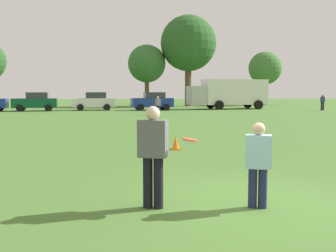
# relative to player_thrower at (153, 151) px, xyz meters

# --- Properties ---
(ground_plane) EXTENTS (169.44, 169.44, 0.00)m
(ground_plane) POSITION_rel_player_thrower_xyz_m (1.88, 0.00, -1.00)
(ground_plane) COLOR #47702D
(player_thrower) EXTENTS (0.55, 0.43, 1.76)m
(player_thrower) POSITION_rel_player_thrower_xyz_m (0.00, 0.00, 0.00)
(player_thrower) COLOR black
(player_thrower) RESTS_ON ground
(player_defender) EXTENTS (0.50, 0.38, 1.48)m
(player_defender) POSITION_rel_player_thrower_xyz_m (1.79, -0.26, -0.17)
(player_defender) COLOR #1E234C
(player_defender) RESTS_ON ground
(frisbee) EXTENTS (0.27, 0.27, 0.07)m
(frisbee) POSITION_rel_player_thrower_xyz_m (0.63, -0.08, 0.19)
(frisbee) COLOR #E54C33
(traffic_cone) EXTENTS (0.32, 0.32, 0.48)m
(traffic_cone) POSITION_rel_player_thrower_xyz_m (1.52, 6.58, -0.77)
(traffic_cone) COLOR #D8590C
(traffic_cone) RESTS_ON ground
(parked_car_mid_left) EXTENTS (4.32, 2.46, 1.82)m
(parked_car_mid_left) POSITION_rel_player_thrower_xyz_m (-7.86, 33.51, -0.07)
(parked_car_mid_left) COLOR #0C4C2D
(parked_car_mid_left) RESTS_ON ground
(parked_car_center) EXTENTS (4.32, 2.46, 1.82)m
(parked_car_center) POSITION_rel_player_thrower_xyz_m (-2.26, 34.14, -0.07)
(parked_car_center) COLOR silver
(parked_car_center) RESTS_ON ground
(parked_car_mid_right) EXTENTS (4.32, 2.46, 1.82)m
(parked_car_mid_right) POSITION_rel_player_thrower_xyz_m (3.64, 33.36, -0.07)
(parked_car_mid_right) COLOR navy
(parked_car_mid_right) RESTS_ON ground
(box_truck) EXTENTS (8.66, 3.41, 3.18)m
(box_truck) POSITION_rel_player_thrower_xyz_m (12.10, 34.64, 0.76)
(box_truck) COLOR white
(box_truck) RESTS_ON ground
(bystander_sideline_watcher) EXTENTS (0.48, 0.39, 1.52)m
(bystander_sideline_watcher) POSITION_rel_player_thrower_xyz_m (3.24, 25.59, -0.14)
(bystander_sideline_watcher) COLOR #1E234C
(bystander_sideline_watcher) RESTS_ON ground
(bystander_far_jogger) EXTENTS (0.51, 0.44, 1.60)m
(bystander_far_jogger) POSITION_rel_player_thrower_xyz_m (20.52, 30.27, -0.09)
(bystander_far_jogger) COLOR black
(bystander_far_jogger) RESTS_ON ground
(tree_center_elm) EXTENTS (4.80, 4.80, 7.80)m
(tree_center_elm) POSITION_rel_player_thrower_xyz_m (4.09, 43.82, 4.37)
(tree_center_elm) COLOR brown
(tree_center_elm) RESTS_ON ground
(tree_east_birch) EXTENTS (7.09, 7.09, 11.52)m
(tree_east_birch) POSITION_rel_player_thrower_xyz_m (9.34, 43.22, 6.93)
(tree_east_birch) COLOR brown
(tree_east_birch) RESTS_ON ground
(tree_east_oak) EXTENTS (4.44, 4.44, 7.21)m
(tree_east_oak) POSITION_rel_player_thrower_xyz_m (20.16, 44.43, 3.96)
(tree_east_oak) COLOR brown
(tree_east_oak) RESTS_ON ground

